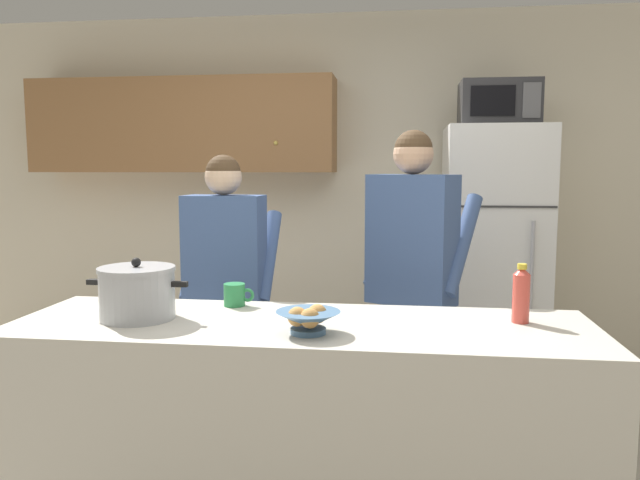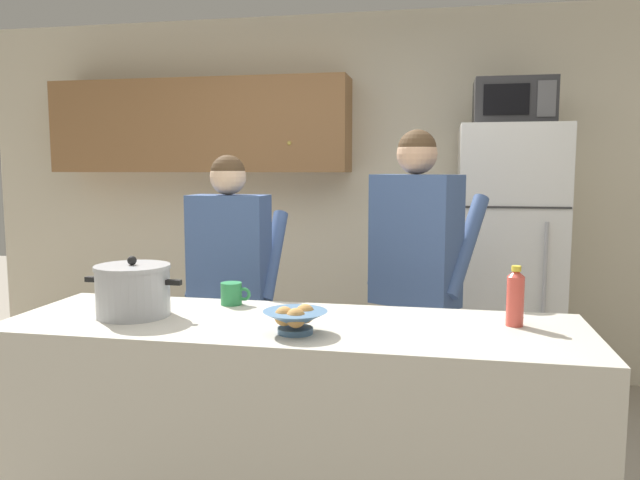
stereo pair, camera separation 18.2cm
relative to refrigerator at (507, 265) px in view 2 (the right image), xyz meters
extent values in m
cube|color=beige|center=(-0.97, 0.45, 0.42)|extent=(6.00, 0.12, 2.60)
cube|color=olive|center=(-2.17, 0.22, 0.92)|extent=(2.21, 0.34, 0.66)
sphere|color=gold|center=(-1.45, 0.05, 0.79)|extent=(0.03, 0.03, 0.03)
cube|color=beige|center=(-0.97, -1.85, -0.42)|extent=(2.19, 0.68, 0.92)
cube|color=white|center=(0.00, 0.00, 0.00)|extent=(0.64, 0.64, 1.77)
cube|color=#333333|center=(0.00, -0.32, 0.39)|extent=(0.63, 0.01, 0.01)
cylinder|color=#B2B2B7|center=(0.18, -0.35, -0.09)|extent=(0.02, 0.02, 0.80)
cube|color=#2D2D30|center=(0.00, -0.02, 1.02)|extent=(0.48, 0.36, 0.28)
cube|color=black|center=(-0.06, -0.20, 1.02)|extent=(0.26, 0.01, 0.18)
cube|color=#59595B|center=(0.17, -0.20, 1.02)|extent=(0.11, 0.01, 0.21)
cylinder|color=black|center=(-1.42, -1.09, -0.50)|extent=(0.11, 0.11, 0.76)
cylinder|color=black|center=(-1.56, -1.09, -0.50)|extent=(0.11, 0.11, 0.76)
cube|color=#3F598C|center=(-1.49, -1.09, 0.18)|extent=(0.40, 0.21, 0.60)
sphere|color=beige|center=(-1.49, -1.09, 0.57)|extent=(0.18, 0.18, 0.18)
sphere|color=#4C3823|center=(-1.49, -1.09, 0.60)|extent=(0.17, 0.17, 0.17)
cylinder|color=#3F598C|center=(-1.29, -0.98, 0.16)|extent=(0.09, 0.36, 0.47)
cylinder|color=#3F598C|center=(-1.69, -0.97, 0.16)|extent=(0.09, 0.36, 0.47)
cylinder|color=#33384C|center=(-0.48, -1.06, -0.47)|extent=(0.11, 0.11, 0.82)
cylinder|color=#33384C|center=(-0.61, -0.99, -0.47)|extent=(0.11, 0.11, 0.82)
cube|color=#3F598C|center=(-0.55, -1.02, 0.26)|extent=(0.47, 0.38, 0.65)
sphere|color=#D8A884|center=(-0.55, -1.02, 0.68)|extent=(0.20, 0.20, 0.20)
sphere|color=#4C3823|center=(-0.55, -1.02, 0.71)|extent=(0.19, 0.19, 0.19)
cylinder|color=#3F598C|center=(-0.30, -1.02, 0.24)|extent=(0.25, 0.38, 0.50)
cylinder|color=#3F598C|center=(-0.68, -0.82, 0.24)|extent=(0.25, 0.38, 0.50)
cylinder|color=#ADAFB5|center=(-1.61, -1.88, 0.13)|extent=(0.28, 0.28, 0.19)
cylinder|color=#ADAFB5|center=(-1.61, -1.88, 0.23)|extent=(0.29, 0.29, 0.02)
sphere|color=black|center=(-1.61, -1.88, 0.26)|extent=(0.04, 0.04, 0.04)
cube|color=black|center=(-1.78, -1.88, 0.18)|extent=(0.06, 0.02, 0.02)
cube|color=black|center=(-1.44, -1.88, 0.18)|extent=(0.06, 0.02, 0.02)
cylinder|color=#2D8C4C|center=(-1.30, -1.61, 0.08)|extent=(0.09, 0.09, 0.10)
torus|color=#2D8C4C|center=(-1.24, -1.61, 0.08)|extent=(0.06, 0.01, 0.06)
cylinder|color=#4C7299|center=(-0.92, -2.00, 0.05)|extent=(0.13, 0.13, 0.02)
cone|color=#4C7299|center=(-0.92, -2.00, 0.09)|extent=(0.23, 0.23, 0.06)
sphere|color=tan|center=(-0.96, -2.03, 0.10)|extent=(0.07, 0.07, 0.07)
sphere|color=tan|center=(-0.90, -1.97, 0.10)|extent=(0.07, 0.07, 0.07)
sphere|color=tan|center=(-0.91, -2.04, 0.10)|extent=(0.07, 0.07, 0.07)
cylinder|color=#D84C3F|center=(-0.15, -1.75, 0.13)|extent=(0.06, 0.06, 0.18)
cone|color=#D84C3F|center=(-0.15, -1.75, 0.23)|extent=(0.06, 0.06, 0.03)
cylinder|color=gold|center=(-0.15, -1.75, 0.25)|extent=(0.03, 0.03, 0.02)
camera|label=1|loc=(-0.61, -4.08, 0.61)|focal=34.34mm
camera|label=2|loc=(-0.43, -4.05, 0.61)|focal=34.34mm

